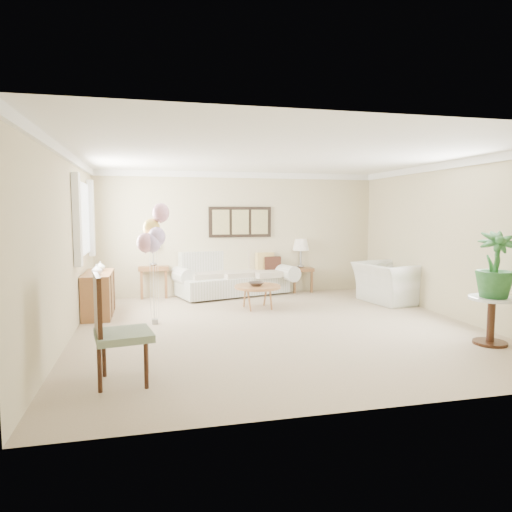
# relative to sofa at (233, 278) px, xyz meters

# --- Properties ---
(ground_plane) EXTENTS (6.00, 6.00, 0.00)m
(ground_plane) POSITION_rel_sofa_xyz_m (0.19, -2.89, -0.37)
(ground_plane) COLOR tan
(room_shell) EXTENTS (6.04, 6.04, 2.60)m
(room_shell) POSITION_rel_sofa_xyz_m (0.08, -2.79, 1.26)
(room_shell) COLOR #C3B88B
(room_shell) RESTS_ON ground
(wall_art_triptych) EXTENTS (1.35, 0.06, 0.65)m
(wall_art_triptych) POSITION_rel_sofa_xyz_m (0.19, 0.08, 1.18)
(wall_art_triptych) COLOR black
(wall_art_triptych) RESTS_ON ground
(sofa) EXTENTS (2.77, 1.55, 0.93)m
(sofa) POSITION_rel_sofa_xyz_m (0.00, 0.00, 0.00)
(sofa) COLOR silver
(sofa) RESTS_ON ground
(end_table_left) EXTENTS (0.60, 0.55, 0.66)m
(end_table_left) POSITION_rel_sofa_xyz_m (-1.64, 0.13, 0.18)
(end_table_left) COLOR brown
(end_table_left) RESTS_ON ground
(end_table_right) EXTENTS (0.49, 0.45, 0.54)m
(end_table_right) POSITION_rel_sofa_xyz_m (1.54, 0.05, 0.08)
(end_table_right) COLOR brown
(end_table_right) RESTS_ON ground
(lamp_left) EXTENTS (0.35, 0.35, 0.62)m
(lamp_left) POSITION_rel_sofa_xyz_m (-1.64, 0.13, 0.76)
(lamp_left) COLOR gray
(lamp_left) RESTS_ON end_table_left
(lamp_right) EXTENTS (0.36, 0.36, 0.64)m
(lamp_right) POSITION_rel_sofa_xyz_m (1.54, 0.05, 0.66)
(lamp_right) COLOR gray
(lamp_right) RESTS_ON end_table_right
(coffee_table) EXTENTS (0.85, 0.85, 0.43)m
(coffee_table) POSITION_rel_sofa_xyz_m (0.20, -1.48, 0.03)
(coffee_table) COLOR #9B613A
(coffee_table) RESTS_ON ground
(decor_bowl) EXTENTS (0.29, 0.29, 0.07)m
(decor_bowl) POSITION_rel_sofa_xyz_m (0.16, -1.52, 0.09)
(decor_bowl) COLOR #312721
(decor_bowl) RESTS_ON coffee_table
(armchair) EXTENTS (1.24, 1.36, 0.77)m
(armchair) POSITION_rel_sofa_xyz_m (2.85, -1.50, 0.02)
(armchair) COLOR silver
(armchair) RESTS_ON ground
(side_table) EXTENTS (0.59, 0.59, 0.64)m
(side_table) POSITION_rel_sofa_xyz_m (2.71, -4.39, 0.12)
(side_table) COLOR silver
(side_table) RESTS_ON ground
(potted_plant) EXTENTS (0.63, 0.63, 0.87)m
(potted_plant) POSITION_rel_sofa_xyz_m (2.70, -4.43, 0.71)
(potted_plant) COLOR #1F5020
(potted_plant) RESTS_ON side_table
(accent_chair) EXTENTS (0.64, 0.64, 1.14)m
(accent_chair) POSITION_rel_sofa_xyz_m (-2.07, -4.70, 0.22)
(accent_chair) COLOR gray
(accent_chair) RESTS_ON ground
(credenza) EXTENTS (0.46, 1.20, 0.74)m
(credenza) POSITION_rel_sofa_xyz_m (-2.57, -1.39, 0.00)
(credenza) COLOR brown
(credenza) RESTS_ON ground
(vase_white) EXTENTS (0.22, 0.22, 0.18)m
(vase_white) POSITION_rel_sofa_xyz_m (-2.55, -1.73, 0.46)
(vase_white) COLOR silver
(vase_white) RESTS_ON credenza
(vase_sage) EXTENTS (0.21, 0.21, 0.17)m
(vase_sage) POSITION_rel_sofa_xyz_m (-2.55, -1.20, 0.46)
(vase_sage) COLOR beige
(vase_sage) RESTS_ON credenza
(balloon_cluster) EXTENTS (0.51, 0.48, 1.91)m
(balloon_cluster) POSITION_rel_sofa_xyz_m (-1.65, -2.24, 1.07)
(balloon_cluster) COLOR gray
(balloon_cluster) RESTS_ON ground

